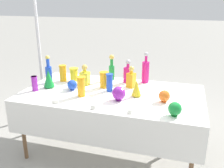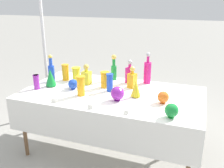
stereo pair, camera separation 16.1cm
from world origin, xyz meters
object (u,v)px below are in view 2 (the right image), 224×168
(slender_vase_5, at_px, (105,79))
(fluted_vase_0, at_px, (50,77))
(square_decanter_2, at_px, (86,76))
(round_bowl_1, at_px, (117,93))
(slender_vase_1, at_px, (110,82))
(tall_bottle_0, at_px, (51,71))
(slender_vase_2, at_px, (36,82))
(round_bowl_2, at_px, (73,84))
(square_decanter_0, at_px, (130,73))
(square_decanter_1, at_px, (132,79))
(tall_bottle_1, at_px, (114,69))
(fluted_vase_1, at_px, (136,89))
(cardboard_box_behind_left, at_px, (160,105))
(canopy_pole, at_px, (45,51))
(tall_bottle_2, at_px, (147,71))
(slender_vase_0, at_px, (76,73))
(round_bowl_0, at_px, (163,97))
(round_bowl_3, at_px, (172,110))
(slender_vase_3, at_px, (81,85))
(slender_vase_4, at_px, (65,72))

(slender_vase_5, xyz_separation_m, fluted_vase_0, (-0.63, -0.19, 0.01))
(square_decanter_2, relative_size, round_bowl_1, 1.69)
(slender_vase_1, distance_m, slender_vase_5, 0.14)
(slender_vase_5, bearing_deg, tall_bottle_0, -177.89)
(slender_vase_2, xyz_separation_m, slender_vase_5, (0.73, 0.33, 0.01))
(slender_vase_2, xyz_separation_m, fluted_vase_0, (0.10, 0.14, 0.02))
(fluted_vase_0, distance_m, round_bowl_2, 0.31)
(square_decanter_0, distance_m, square_decanter_1, 0.19)
(tall_bottle_1, xyz_separation_m, fluted_vase_1, (0.43, -0.49, -0.05))
(cardboard_box_behind_left, bearing_deg, slender_vase_5, -114.59)
(round_bowl_1, relative_size, canopy_pole, 0.06)
(tall_bottle_2, height_order, slender_vase_0, tall_bottle_2)
(slender_vase_5, relative_size, round_bowl_2, 1.59)
(square_decanter_0, relative_size, round_bowl_1, 1.98)
(canopy_pole, bearing_deg, round_bowl_0, -21.35)
(slender_vase_5, bearing_deg, fluted_vase_0, -163.22)
(square_decanter_2, height_order, slender_vase_0, square_decanter_2)
(tall_bottle_0, distance_m, cardboard_box_behind_left, 1.86)
(tall_bottle_1, bearing_deg, slender_vase_1, -76.71)
(tall_bottle_1, height_order, round_bowl_3, tall_bottle_1)
(round_bowl_2, bearing_deg, slender_vase_3, -38.93)
(slender_vase_0, bearing_deg, square_decanter_2, -25.69)
(square_decanter_2, height_order, cardboard_box_behind_left, square_decanter_2)
(round_bowl_1, distance_m, round_bowl_2, 0.62)
(slender_vase_4, xyz_separation_m, fluted_vase_1, (1.01, -0.26, -0.02))
(tall_bottle_0, distance_m, square_decanter_2, 0.47)
(tall_bottle_2, xyz_separation_m, canopy_pole, (-1.61, 0.17, 0.12))
(tall_bottle_0, relative_size, cardboard_box_behind_left, 0.76)
(fluted_vase_0, height_order, round_bowl_3, fluted_vase_0)
(tall_bottle_0, height_order, slender_vase_0, tall_bottle_0)
(slender_vase_2, bearing_deg, slender_vase_5, 24.38)
(round_bowl_3, height_order, canopy_pole, canopy_pole)
(tall_bottle_0, bearing_deg, slender_vase_0, 28.79)
(fluted_vase_0, bearing_deg, cardboard_box_behind_left, 48.94)
(tall_bottle_2, bearing_deg, fluted_vase_1, -91.75)
(slender_vase_5, xyz_separation_m, canopy_pole, (-1.17, 0.50, 0.17))
(tall_bottle_1, bearing_deg, canopy_pole, 171.32)
(round_bowl_2, bearing_deg, fluted_vase_1, 1.46)
(slender_vase_4, bearing_deg, slender_vase_0, 16.05)
(tall_bottle_2, relative_size, slender_vase_0, 2.27)
(slender_vase_1, height_order, fluted_vase_1, slender_vase_1)
(round_bowl_1, bearing_deg, canopy_pole, 149.91)
(slender_vase_3, height_order, round_bowl_2, slender_vase_3)
(tall_bottle_2, relative_size, round_bowl_0, 3.12)
(square_decanter_0, distance_m, cardboard_box_behind_left, 1.18)
(tall_bottle_1, xyz_separation_m, slender_vase_0, (-0.45, -0.19, -0.05))
(slender_vase_2, xyz_separation_m, round_bowl_3, (1.59, -0.21, -0.02))
(canopy_pole, bearing_deg, slender_vase_5, -23.02)
(round_bowl_0, bearing_deg, slender_vase_2, -176.66)
(square_decanter_2, xyz_separation_m, slender_vase_0, (-0.19, 0.09, -0.01))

